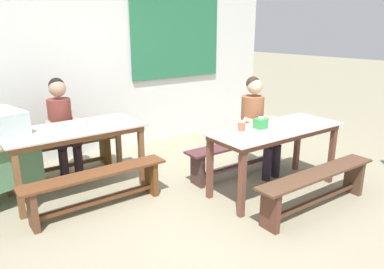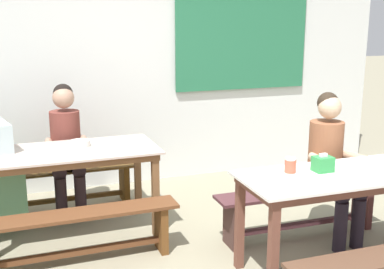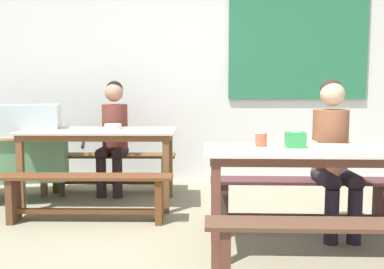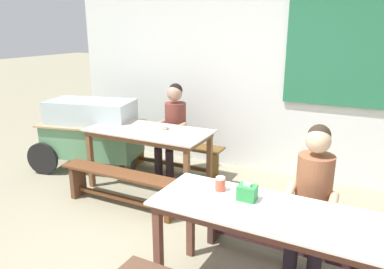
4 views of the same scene
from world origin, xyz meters
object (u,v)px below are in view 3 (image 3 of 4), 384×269
tissue_box (295,140)px  soup_bowl (113,126)px  bench_far_back (112,167)px  bench_near_back (302,196)px  bench_far_front (86,191)px  bench_near_front (345,247)px  food_cart (1,145)px  dining_table_far (100,138)px  condiment_jar (261,139)px  dining_table_near (321,161)px  person_right_near_table (333,148)px  person_center_facing (114,130)px

tissue_box → soup_bowl: tissue_box is taller
bench_far_back → bench_near_back: bearing=-36.0°
bench_far_front → bench_near_front: bearing=-36.4°
bench_far_back → bench_far_front: bearing=-89.8°
bench_far_front → tissue_box: 1.92m
bench_far_front → food_cart: (-1.10, 0.78, 0.31)m
dining_table_far → tissue_box: 2.15m
bench_far_front → condiment_jar: 1.69m
bench_far_front → tissue_box: bearing=-21.8°
dining_table_near → bench_far_back: (-1.89, 1.99, -0.41)m
bench_far_back → bench_near_front: bearing=-54.3°
condiment_jar → bench_far_front: bearing=157.1°
bench_near_back → food_cart: (-2.99, 0.94, 0.31)m
bench_far_back → person_right_near_table: size_ratio=1.16×
bench_far_back → condiment_jar: size_ratio=13.22×
dining_table_near → food_cart: (-2.98, 1.55, -0.09)m
dining_table_far → bench_far_back: dining_table_far is taller
bench_far_back → tissue_box: size_ratio=10.83×
bench_far_front → dining_table_near: bearing=-22.1°
food_cart → person_center_facing: 1.20m
food_cart → person_center_facing: person_center_facing is taller
tissue_box → condiment_jar: size_ratio=1.22×
bench_far_back → tissue_box: tissue_box is taller
bench_far_front → person_right_near_table: bearing=-6.3°
bench_near_front → bench_far_back: bearing=125.7°
dining_table_near → condiment_jar: size_ratio=14.93×
person_center_facing → soup_bowl: person_center_facing is taller
bench_far_front → condiment_jar: bearing=-22.9°
bench_near_front → soup_bowl: (-1.75, 2.08, 0.52)m
person_center_facing → soup_bowl: size_ratio=7.32×
dining_table_far → tissue_box: (1.71, -1.30, 0.14)m
person_right_near_table → soup_bowl: size_ratio=7.32×
dining_table_far → tissue_box: tissue_box is taller
condiment_jar → soup_bowl: 1.89m
bench_far_back → person_center_facing: person_center_facing is taller
dining_table_near → bench_near_back: 0.73m
person_right_near_table → bench_near_back: bearing=159.5°
food_cart → condiment_jar: (2.57, -1.41, 0.23)m
person_right_near_table → tissue_box: (-0.41, -0.45, 0.13)m
bench_far_back → bench_near_back: 2.35m
dining_table_near → bench_near_back: (0.01, 0.61, -0.40)m
dining_table_near → condiment_jar: 0.46m
bench_far_back → person_right_near_table: (2.12, -1.46, 0.42)m
bench_near_back → dining_table_near: bearing=-91.4°
condiment_jar → soup_bowl: (-1.35, 1.33, -0.03)m
dining_table_near → tissue_box: 0.24m
dining_table_near → bench_near_front: dining_table_near is taller
bench_near_front → bench_far_front: bearing=143.6°
dining_table_far → bench_far_front: size_ratio=1.00×
dining_table_far → condiment_jar: (1.47, -1.24, 0.13)m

